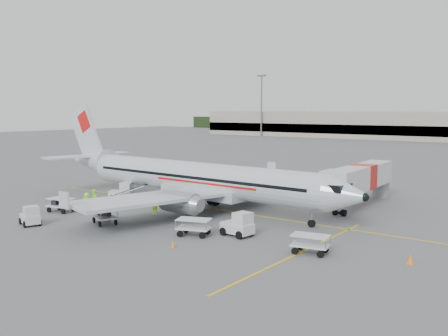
{
  "coord_description": "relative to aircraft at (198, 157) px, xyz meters",
  "views": [
    {
      "loc": [
        29.44,
        -37.2,
        9.49
      ],
      "look_at": [
        0.0,
        2.0,
        3.8
      ],
      "focal_mm": 40.0,
      "sensor_mm": 36.0,
      "label": 1
    }
  ],
  "objects": [
    {
      "name": "crew_b",
      "position": [
        -8.11,
        -6.14,
        -4.13
      ],
      "size": [
        1.15,
        1.15,
        1.88
      ],
      "primitive_type": "imported",
      "rotation": [
        0.0,
        0.0,
        -0.79
      ],
      "color": "#91FC23",
      "rests_on": "ground"
    },
    {
      "name": "crew_d",
      "position": [
        -8.12,
        -7.04,
        -4.25
      ],
      "size": [
        1.02,
        0.56,
        1.64
      ],
      "primitive_type": "imported",
      "rotation": [
        0.0,
        0.0,
        3.31
      ],
      "color": "#91FC23",
      "rests_on": "ground"
    },
    {
      "name": "stripe_cross",
      "position": [
        15.17,
        -7.44,
        -5.06
      ],
      "size": [
        0.2,
        20.0,
        0.01
      ],
      "primitive_type": "cube",
      "color": "yellow",
      "rests_on": "ground"
    },
    {
      "name": "jet_bridge",
      "position": [
        12.15,
        10.83,
        -3.0
      ],
      "size": [
        3.51,
        15.88,
        4.14
      ],
      "primitive_type": null,
      "rotation": [
        0.0,
        0.0,
        0.03
      ],
      "color": "silver",
      "rests_on": "ground"
    },
    {
      "name": "crew_c",
      "position": [
        -8.06,
        -6.99,
        -4.24
      ],
      "size": [
        1.16,
        1.21,
        1.65
      ],
      "primitive_type": "imported",
      "rotation": [
        0.0,
        0.0,
        2.27
      ],
      "color": "#91FC23",
      "rests_on": "ground"
    },
    {
      "name": "aircraft",
      "position": [
        0.0,
        0.0,
        0.0
      ],
      "size": [
        37.95,
        30.34,
        10.14
      ],
      "primitive_type": null,
      "rotation": [
        0.0,
        0.0,
        -0.04
      ],
      "color": "silver",
      "rests_on": "ground"
    },
    {
      "name": "cone_nose",
      "position": [
        21.83,
        -5.68,
        -4.72
      ],
      "size": [
        0.43,
        0.43,
        0.7
      ],
      "primitive_type": "cone",
      "color": "orange",
      "rests_on": "ground"
    },
    {
      "name": "terminal_west",
      "position": [
        -38.83,
        130.56,
        -0.57
      ],
      "size": [
        110.0,
        22.0,
        9.0
      ],
      "primitive_type": null,
      "color": "gray",
      "rests_on": "ground"
    },
    {
      "name": "cone_port",
      "position": [
        -0.19,
        19.01,
        -4.77
      ],
      "size": [
        0.36,
        0.36,
        0.59
      ],
      "primitive_type": "cone",
      "color": "orange",
      "rests_on": "ground"
    },
    {
      "name": "tug_mid",
      "position": [
        -6.7,
        -13.82,
        -4.24
      ],
      "size": [
        2.42,
        1.84,
        1.66
      ],
      "primitive_type": null,
      "rotation": [
        0.0,
        0.0,
        -0.32
      ],
      "color": "silver",
      "rests_on": "ground"
    },
    {
      "name": "tug_aft",
      "position": [
        -9.45,
        -1.44,
        -4.12
      ],
      "size": [
        2.83,
        2.43,
        1.9
      ],
      "primitive_type": null,
      "rotation": [
        0.0,
        0.0,
        0.51
      ],
      "color": "silver",
      "rests_on": "ground"
    },
    {
      "name": "stripe_lead",
      "position": [
        1.17,
        0.56,
        -5.06
      ],
      "size": [
        44.0,
        0.2,
        0.01
      ],
      "primitive_type": "cube",
      "color": "yellow",
      "rests_on": "ground"
    },
    {
      "name": "cart_empty_b",
      "position": [
        15.81,
        -7.38,
        -4.43
      ],
      "size": [
        2.7,
        1.91,
        1.28
      ],
      "primitive_type": null,
      "rotation": [
        0.0,
        0.0,
        0.2
      ],
      "color": "silver",
      "rests_on": "ground"
    },
    {
      "name": "crew_a",
      "position": [
        -1.28,
        -4.69,
        -4.13
      ],
      "size": [
        0.73,
        0.53,
        1.87
      ],
      "primitive_type": "imported",
      "rotation": [
        0.0,
        0.0,
        0.12
      ],
      "color": "#91FC23",
      "rests_on": "ground"
    },
    {
      "name": "tug_fore",
      "position": [
        9.15,
        -6.39,
        -4.13
      ],
      "size": [
        2.57,
        1.67,
        1.87
      ],
      "primitive_type": null,
      "rotation": [
        0.0,
        0.0,
        -0.12
      ],
      "color": "silver",
      "rests_on": "ground"
    },
    {
      "name": "cart_loaded_b",
      "position": [
        -9.2,
        -9.06,
        -4.41
      ],
      "size": [
        2.76,
        1.93,
        1.32
      ],
      "primitive_type": null,
      "rotation": [
        0.0,
        0.0,
        0.18
      ],
      "color": "silver",
      "rests_on": "ground"
    },
    {
      "name": "cart_empty_a",
      "position": [
        6.52,
        -8.38,
        -4.41
      ],
      "size": [
        2.9,
        2.3,
        1.32
      ],
      "primitive_type": null,
      "rotation": [
        0.0,
        0.0,
        0.37
      ],
      "color": "silver",
      "rests_on": "ground"
    },
    {
      "name": "mast_west",
      "position": [
        -68.83,
        118.56,
        5.93
      ],
      "size": [
        3.2,
        1.2,
        22.0
      ],
      "primitive_type": null,
      "color": "slate",
      "rests_on": "ground"
    },
    {
      "name": "cone_stbd",
      "position": [
        7.51,
        -11.77,
        -4.8
      ],
      "size": [
        0.32,
        0.32,
        0.53
      ],
      "primitive_type": "cone",
      "color": "orange",
      "rests_on": "ground"
    },
    {
      "name": "belt_loader",
      "position": [
        -7.68,
        -1.44,
        -3.84
      ],
      "size": [
        4.79,
        2.67,
        2.45
      ],
      "primitive_type": null,
      "rotation": [
        0.0,
        0.0,
        0.23
      ],
      "color": "silver",
      "rests_on": "ground"
    },
    {
      "name": "cart_loaded_a",
      "position": [
        -2.06,
        -9.83,
        -4.4
      ],
      "size": [
        2.95,
        2.4,
        1.34
      ],
      "primitive_type": null,
      "rotation": [
        0.0,
        0.0,
        -0.4
      ],
      "color": "silver",
      "rests_on": "ground"
    },
    {
      "name": "ground",
      "position": [
        1.17,
        0.56,
        -5.07
      ],
      "size": [
        360.0,
        360.0,
        0.0
      ],
      "primitive_type": "plane",
      "color": "#56595B"
    }
  ]
}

